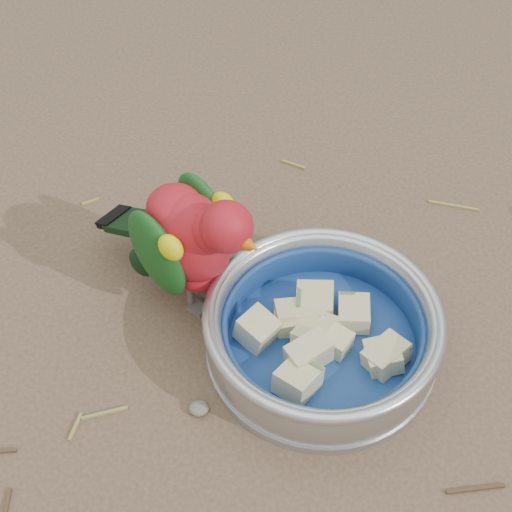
{
  "coord_description": "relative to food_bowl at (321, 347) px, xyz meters",
  "views": [
    {
      "loc": [
        -0.08,
        -0.34,
        0.63
      ],
      "look_at": [
        -0.07,
        0.15,
        0.08
      ],
      "focal_mm": 55.0,
      "sensor_mm": 36.0,
      "label": 1
    }
  ],
  "objects": [
    {
      "name": "ground",
      "position": [
        0.0,
        -0.1,
        -0.01
      ],
      "size": [
        60.0,
        60.0,
        0.0
      ],
      "primitive_type": "plane",
      "color": "brown"
    },
    {
      "name": "food_bowl",
      "position": [
        0.0,
        0.0,
        0.0
      ],
      "size": [
        0.22,
        0.22,
        0.02
      ],
      "primitive_type": "cylinder",
      "color": "#B2B2BA",
      "rests_on": "ground"
    },
    {
      "name": "bowl_wall",
      "position": [
        0.0,
        0.0,
        0.03
      ],
      "size": [
        0.22,
        0.22,
        0.04
      ],
      "primitive_type": null,
      "color": "#B2B2BA",
      "rests_on": "food_bowl"
    },
    {
      "name": "fruit_wedges",
      "position": [
        0.0,
        0.0,
        0.02
      ],
      "size": [
        0.13,
        0.13,
        0.03
      ],
      "primitive_type": null,
      "color": "beige",
      "rests_on": "food_bowl"
    },
    {
      "name": "lory_parrot",
      "position": [
        -0.12,
        0.07,
        0.07
      ],
      "size": [
        0.2,
        0.19,
        0.15
      ],
      "primitive_type": null,
      "rotation": [
        0.0,
        0.0,
        -2.28
      ],
      "color": "#A8141F",
      "rests_on": "ground"
    },
    {
      "name": "ground_debris",
      "position": [
        -0.0,
        -0.07,
        -0.01
      ],
      "size": [
        0.9,
        0.8,
        0.01
      ],
      "primitive_type": null,
      "color": "olive",
      "rests_on": "ground"
    }
  ]
}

